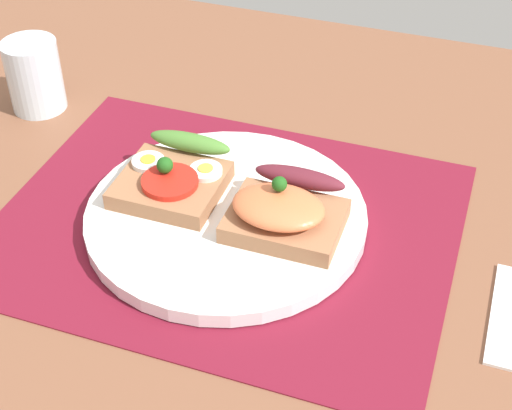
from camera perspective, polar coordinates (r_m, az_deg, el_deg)
name	(u,v)px	position (r cm, az deg, el deg)	size (l,w,h in cm)	color
ground_plane	(227,237)	(74.52, -2.18, -2.40)	(120.00, 90.00, 3.20)	brown
placemat	(226,224)	(73.37, -2.21, -1.39)	(42.95, 33.95, 0.30)	maroon
plate	(226,217)	(72.80, -2.23, -0.86)	(26.60, 26.60, 1.46)	white
sandwich_egg_tomato	(174,177)	(74.63, -6.10, 2.10)	(9.72, 10.53, 3.91)	#9E6A47
sandwich_salmon	(284,210)	(69.51, 2.12, -0.38)	(10.31, 9.44, 5.21)	#A16C48
drinking_glass	(34,76)	(91.80, -16.10, 9.20)	(6.19, 6.19, 8.23)	silver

